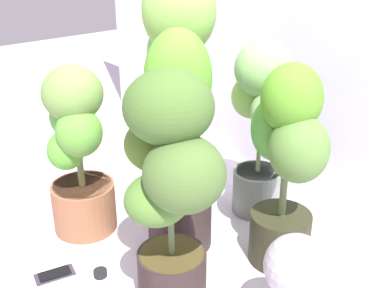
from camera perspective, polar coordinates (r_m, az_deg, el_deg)
The scene contains 9 objects.
ground_plane at distance 1.99m, azimuth -4.62°, elevation -12.19°, with size 8.00×8.00×0.00m, color silver.
potted_plant_front_right at distance 1.46m, azimuth -2.58°, elevation -4.14°, with size 0.46×0.38×0.82m.
potted_plant_back_left at distance 2.12m, azimuth -1.69°, elevation 10.32°, with size 0.44×0.42×1.06m.
potted_plant_front_left at distance 1.98m, azimuth -13.42°, elevation -0.51°, with size 0.36×0.32×0.71m.
potted_plant_back_center at distance 2.04m, azimuth 8.21°, elevation 3.34°, with size 0.39×0.28×0.78m.
potted_plant_center at distance 1.80m, azimuth -1.81°, elevation 1.53°, with size 0.38×0.34×0.87m.
potted_plant_back_right at distance 1.73m, azimuth 11.13°, elevation -1.49°, with size 0.39×0.31×0.78m.
cell_phone at distance 1.92m, azimuth -15.94°, elevation -14.58°, with size 0.10×0.16×0.01m.
floor_fan at distance 1.51m, azimuth 12.17°, elevation -14.75°, with size 0.26×0.26×0.37m.
Camera 1 is at (1.33, -0.90, 1.18)m, focal length 45.08 mm.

